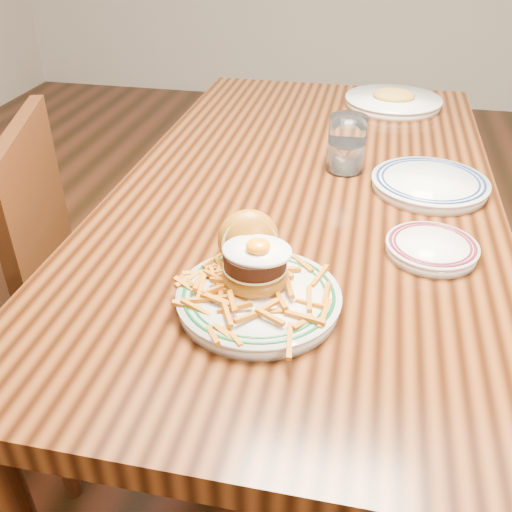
% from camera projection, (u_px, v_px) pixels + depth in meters
% --- Properties ---
extents(floor, '(6.00, 6.00, 0.00)m').
position_uv_depth(floor, '(295.00, 409.00, 1.72)').
color(floor, black).
rests_on(floor, ground).
extents(table, '(0.85, 1.60, 0.75)m').
position_uv_depth(table, '(305.00, 217.00, 1.36)').
color(table, black).
rests_on(table, floor).
extents(chair_left, '(0.54, 0.54, 0.92)m').
position_uv_depth(chair_left, '(3.00, 302.00, 1.36)').
color(chair_left, '#3D1C0C').
rests_on(chair_left, floor).
extents(main_plate, '(0.27, 0.28, 0.13)m').
position_uv_depth(main_plate, '(257.00, 283.00, 0.92)').
color(main_plate, silver).
rests_on(main_plate, table).
extents(side_plate, '(0.17, 0.17, 0.03)m').
position_uv_depth(side_plate, '(432.00, 247.00, 1.05)').
color(side_plate, silver).
rests_on(side_plate, table).
extents(rear_plate, '(0.26, 0.26, 0.03)m').
position_uv_depth(rear_plate, '(430.00, 183.00, 1.28)').
color(rear_plate, silver).
rests_on(rear_plate, table).
extents(water_glass, '(0.09, 0.09, 0.13)m').
position_uv_depth(water_glass, '(346.00, 147.00, 1.34)').
color(water_glass, white).
rests_on(water_glass, table).
extents(far_plate, '(0.29, 0.29, 0.05)m').
position_uv_depth(far_plate, '(393.00, 101.00, 1.76)').
color(far_plate, silver).
rests_on(far_plate, table).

